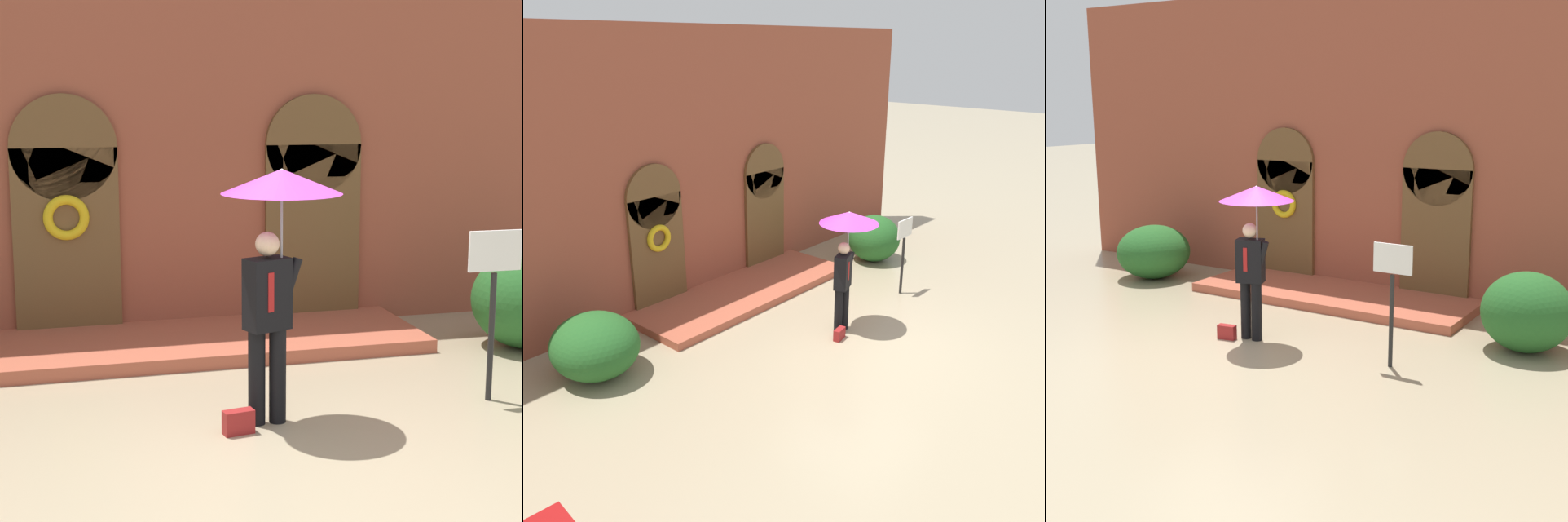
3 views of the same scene
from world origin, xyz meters
The scene contains 5 objects.
ground_plane centered at (0.00, 0.00, 0.00)m, with size 80.00×80.00×0.00m, color tan.
building_facade centered at (0.00, 4.15, 2.68)m, with size 14.00×2.30×5.60m.
person_with_umbrella centered at (0.14, 0.45, 1.91)m, with size 1.10×1.10×2.36m.
handbag centered at (-0.28, 0.25, 0.11)m, with size 0.28×0.12×0.22m, color maroon.
sign_post centered at (2.36, 0.50, 1.16)m, with size 0.56×0.06×1.72m.
Camera 1 is at (-1.97, -7.01, 2.95)m, focal length 60.00 mm.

